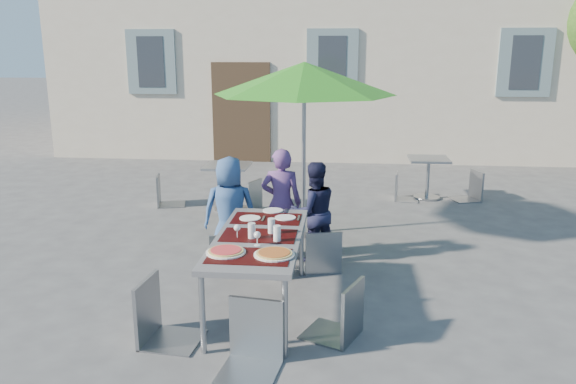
# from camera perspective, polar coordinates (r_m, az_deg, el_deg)

# --- Properties ---
(ground) EXTENTS (90.00, 90.00, 0.00)m
(ground) POSITION_cam_1_polar(r_m,az_deg,el_deg) (5.49, 2.13, -12.34)
(ground) COLOR #434345
(ground) RESTS_ON ground
(dining_table) EXTENTS (0.80, 1.85, 0.76)m
(dining_table) POSITION_cam_1_polar(r_m,az_deg,el_deg) (5.34, -2.98, -5.01)
(dining_table) COLOR #444348
(dining_table) RESTS_ON ground
(pizza_near_left) EXTENTS (0.34, 0.34, 0.03)m
(pizza_near_left) POSITION_cam_1_polar(r_m,az_deg,el_deg) (4.89, -6.33, -6.00)
(pizza_near_left) COLOR white
(pizza_near_left) RESTS_ON dining_table
(pizza_near_right) EXTENTS (0.35, 0.35, 0.03)m
(pizza_near_right) POSITION_cam_1_polar(r_m,az_deg,el_deg) (4.81, -1.42, -6.28)
(pizza_near_right) COLOR white
(pizza_near_right) RESTS_ON dining_table
(glassware) EXTENTS (0.45, 0.41, 0.15)m
(glassware) POSITION_cam_1_polar(r_m,az_deg,el_deg) (5.22, -2.58, -3.93)
(glassware) COLOR silver
(glassware) RESTS_ON dining_table
(place_settings) EXTENTS (0.62, 0.53, 0.01)m
(place_settings) POSITION_cam_1_polar(r_m,az_deg,el_deg) (5.93, -1.87, -2.38)
(place_settings) COLOR white
(place_settings) RESTS_ON dining_table
(child_0) EXTENTS (0.68, 0.50, 1.28)m
(child_0) POSITION_cam_1_polar(r_m,az_deg,el_deg) (6.57, -5.92, -1.90)
(child_0) COLOR #2E4D80
(child_0) RESTS_ON ground
(child_1) EXTENTS (0.50, 0.33, 1.33)m
(child_1) POSITION_cam_1_polar(r_m,az_deg,el_deg) (6.75, -0.68, -1.13)
(child_1) COLOR #5D3A77
(child_1) RESTS_ON ground
(child_2) EXTENTS (0.67, 0.53, 1.20)m
(child_2) POSITION_cam_1_polar(r_m,az_deg,el_deg) (6.62, 2.62, -2.03)
(child_2) COLOR #181A36
(child_2) RESTS_ON ground
(chair_0) EXTENTS (0.48, 0.48, 0.86)m
(chair_0) POSITION_cam_1_polar(r_m,az_deg,el_deg) (6.39, -6.44, -3.70)
(chair_0) COLOR gray
(chair_0) RESTS_ON ground
(chair_1) EXTENTS (0.54, 0.54, 1.02)m
(chair_1) POSITION_cam_1_polar(r_m,az_deg,el_deg) (6.19, -2.80, -3.25)
(chair_1) COLOR gray
(chair_1) RESTS_ON ground
(chair_2) EXTENTS (0.51, 0.51, 0.94)m
(chair_2) POSITION_cam_1_polar(r_m,az_deg,el_deg) (6.31, 3.50, -3.40)
(chair_2) COLOR gray
(chair_2) RESTS_ON ground
(chair_3) EXTENTS (0.52, 0.51, 1.06)m
(chair_3) POSITION_cam_1_polar(r_m,az_deg,el_deg) (4.91, -13.15, -8.00)
(chair_3) COLOR gray
(chair_3) RESTS_ON ground
(chair_4) EXTENTS (0.58, 0.58, 0.99)m
(chair_4) POSITION_cam_1_polar(r_m,az_deg,el_deg) (4.86, 5.56, -8.44)
(chair_4) COLOR gray
(chair_4) RESTS_ON ground
(chair_5) EXTENTS (0.51, 0.51, 1.02)m
(chair_5) POSITION_cam_1_polar(r_m,az_deg,el_deg) (4.43, -3.70, -10.56)
(chair_5) COLOR #91979C
(chair_5) RESTS_ON ground
(patio_umbrella) EXTENTS (2.40, 2.40, 2.31)m
(patio_umbrella) POSITION_cam_1_polar(r_m,az_deg,el_deg) (7.40, 1.66, 11.30)
(patio_umbrella) COLOR #9B9EA2
(patio_umbrella) RESTS_ON ground
(cafe_table_0) EXTENTS (0.68, 0.68, 0.73)m
(cafe_table_0) POSITION_cam_1_polar(r_m,az_deg,el_deg) (8.82, -6.15, 1.27)
(cafe_table_0) COLOR #9B9EA2
(cafe_table_0) RESTS_ON ground
(bg_chair_l_0) EXTENTS (0.51, 0.51, 0.95)m
(bg_chair_l_0) POSITION_cam_1_polar(r_m,az_deg,el_deg) (9.23, -12.49, 2.01)
(bg_chair_l_0) COLOR gray
(bg_chair_l_0) RESTS_ON ground
(bg_chair_r_0) EXTENTS (0.54, 0.54, 0.94)m
(bg_chair_r_0) POSITION_cam_1_polar(r_m,az_deg,el_deg) (8.72, -3.97, 1.60)
(bg_chair_r_0) COLOR #92989D
(bg_chair_r_0) RESTS_ON ground
(cafe_table_1) EXTENTS (0.65, 0.65, 0.70)m
(cafe_table_1) POSITION_cam_1_polar(r_m,az_deg,el_deg) (9.74, 14.04, 1.99)
(cafe_table_1) COLOR #9B9EA2
(cafe_table_1) RESTS_ON ground
(bg_chair_l_1) EXTENTS (0.44, 0.44, 0.87)m
(bg_chair_l_1) POSITION_cam_1_polar(r_m,az_deg,el_deg) (9.56, 11.58, 2.17)
(bg_chair_l_1) COLOR #93979F
(bg_chair_l_1) RESTS_ON ground
(bg_chair_r_1) EXTENTS (0.53, 0.52, 0.94)m
(bg_chair_r_1) POSITION_cam_1_polar(r_m,az_deg,el_deg) (9.84, 18.22, 2.35)
(bg_chair_r_1) COLOR gray
(bg_chair_r_1) RESTS_ON ground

